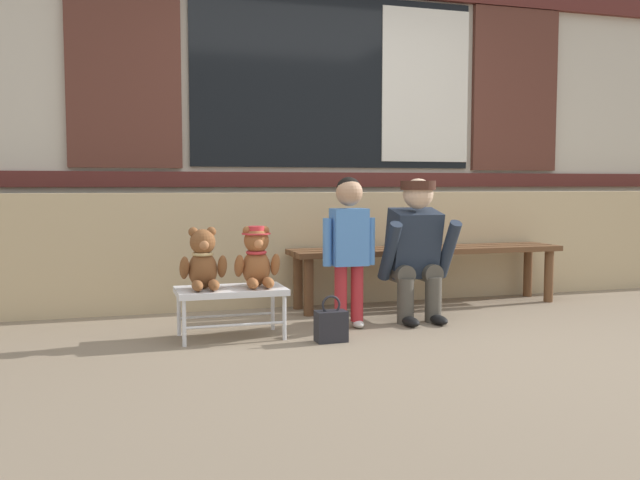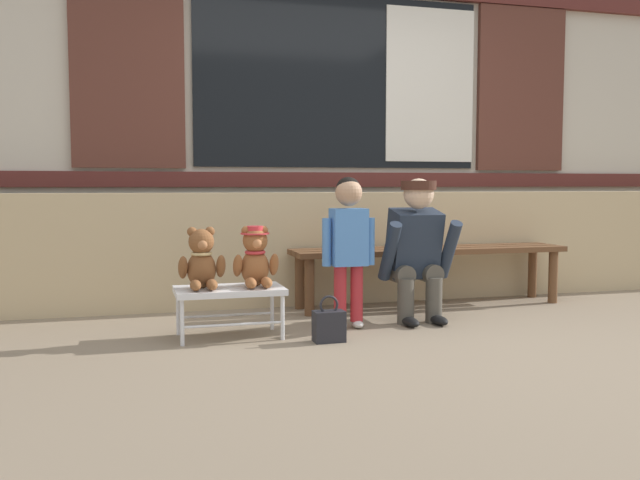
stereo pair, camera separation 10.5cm
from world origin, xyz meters
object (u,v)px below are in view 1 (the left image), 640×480
Objects in this scene: wooden_bench_long at (427,256)px; teddy_bear_with_hat at (257,258)px; adult_crouching at (416,249)px; teddy_bear_plain at (203,261)px; child_standing at (349,235)px; small_display_bench at (231,293)px; handbag_on_ground at (331,325)px.

teddy_bear_with_hat is at bearing -155.19° from wooden_bench_long.
adult_crouching is at bearing -122.97° from wooden_bench_long.
child_standing is (0.93, 0.07, 0.13)m from teddy_bear_plain.
adult_crouching is at bearing 7.08° from small_display_bench.
handbag_on_ground is (-1.07, -0.94, -0.28)m from wooden_bench_long.
adult_crouching reaches higher than teddy_bear_plain.
small_display_bench reaches higher than handbag_on_ground.
handbag_on_ground is (-0.73, -0.43, -0.38)m from adult_crouching.
child_standing is 1.01× the size of adult_crouching.
teddy_bear_plain is (-1.76, -0.67, 0.09)m from wooden_bench_long.
child_standing is 0.64m from handbag_on_ground.
child_standing is at bearing 4.02° from teddy_bear_plain.
adult_crouching is at bearing 30.42° from handbag_on_ground.
child_standing is (0.61, 0.06, 0.12)m from teddy_bear_with_hat.
adult_crouching reaches higher than wooden_bench_long.
teddy_bear_plain is 0.38× the size of adult_crouching.
small_display_bench is at bearing -0.51° from teddy_bear_plain.
child_standing is (-0.84, -0.60, 0.22)m from wooden_bench_long.
wooden_bench_long is at bearing 35.77° from child_standing.
wooden_bench_long is 1.74m from small_display_bench.
teddy_bear_with_hat is at bearing -172.03° from adult_crouching.
child_standing is at bearing -169.74° from adult_crouching.
teddy_bear_plain is at bearing -175.98° from child_standing.
teddy_bear_with_hat is at bearing 143.89° from handbag_on_ground.
teddy_bear_with_hat is at bearing 0.13° from teddy_bear_plain.
child_standing reaches higher than wooden_bench_long.
wooden_bench_long is 5.78× the size of teddy_bear_with_hat.
wooden_bench_long is 1.45m from handbag_on_ground.
wooden_bench_long is at bearing 20.75° from teddy_bear_plain.
teddy_bear_with_hat is 0.60m from handbag_on_ground.
handbag_on_ground is at bearing -21.50° from teddy_bear_plain.
teddy_bear_with_hat is (0.16, 0.00, 0.21)m from small_display_bench.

